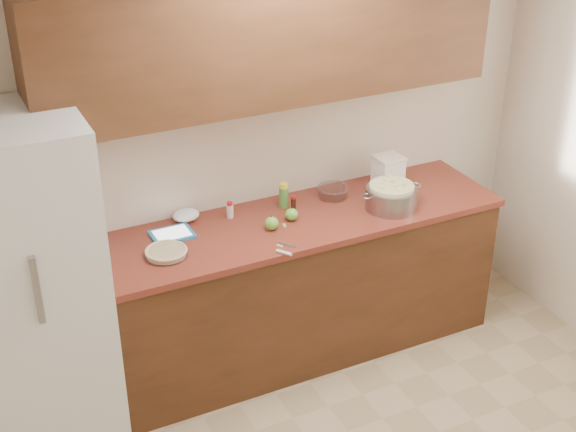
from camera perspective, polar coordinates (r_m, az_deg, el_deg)
name	(u,v)px	position (r m, az deg, el deg)	size (l,w,h in m)	color
room_shell	(442,295)	(3.32, 10.89, -5.52)	(3.60, 3.60, 3.60)	tan
counter_run	(284,289)	(4.83, -0.26, -5.19)	(2.64, 0.68, 0.92)	#502A16
upper_cabinets	(271,38)	(4.34, -1.21, 12.55)	(2.60, 0.34, 0.70)	#5A301B
fridge	(29,288)	(4.24, -17.93, -4.88)	(0.70, 0.70, 1.80)	silver
pie	(166,252)	(4.31, -8.65, -2.57)	(0.23, 0.23, 0.04)	silver
colander	(391,197)	(4.76, 7.34, 1.36)	(0.40, 0.30, 0.15)	gray
flour_canister	(388,172)	(5.00, 7.13, 3.15)	(0.17, 0.17, 0.21)	white
tablet	(172,234)	(4.50, -8.25, -1.29)	(0.23, 0.18, 0.02)	#267AB8
paring_knife	(284,251)	(4.29, -0.25, -2.54)	(0.13, 0.17, 0.02)	gray
lemon_bottle	(284,196)	(4.73, -0.31, 1.45)	(0.06, 0.06, 0.15)	#4C8C38
cinnamon_shaker	(230,210)	(4.63, -4.15, 0.41)	(0.04, 0.04, 0.10)	beige
vanilla_bottle	(293,203)	(4.71, 0.39, 0.93)	(0.03, 0.03, 0.09)	black
mixing_bowl	(333,191)	(4.87, 3.21, 1.78)	(0.19, 0.19, 0.07)	silver
paper_towel	(186,215)	(4.63, -7.27, 0.06)	(0.16, 0.13, 0.06)	white
apple_left	(272,223)	(4.50, -1.17, -0.52)	(0.08, 0.08, 0.09)	#63AA36
apple_center	(292,214)	(4.59, 0.26, 0.11)	(0.07, 0.07, 0.09)	#63AA36
peel_a	(284,225)	(4.55, -0.25, -0.68)	(0.04, 0.02, 0.00)	#96BF5C
peel_b	(269,229)	(4.52, -1.38, -0.94)	(0.03, 0.01, 0.00)	#96BF5C
peel_c	(280,246)	(4.35, -0.59, -2.13)	(0.04, 0.02, 0.00)	#96BF5C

